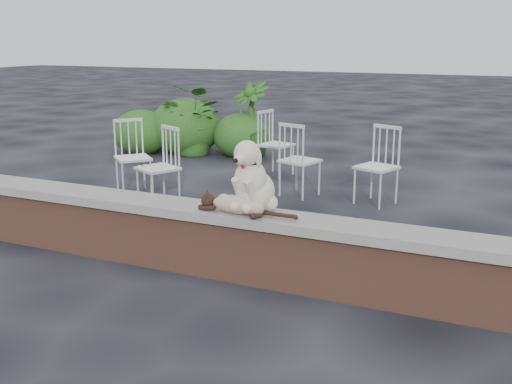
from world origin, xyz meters
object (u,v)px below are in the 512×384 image
at_px(chair_d, 377,166).
at_px(potted_plant_a, 196,120).
at_px(chair_b, 158,167).
at_px(chair_c, 300,159).
at_px(chair_a, 133,157).
at_px(chair_e, 276,144).
at_px(dog, 255,174).
at_px(cat, 239,204).
at_px(potted_plant_b, 250,119).

distance_m(chair_d, potted_plant_a, 3.98).
distance_m(chair_b, chair_c, 1.79).
relative_size(chair_a, chair_e, 1.00).
distance_m(dog, cat, 0.28).
bearing_deg(potted_plant_b, chair_b, -85.16).
xyz_separation_m(chair_a, potted_plant_a, (-0.52, 2.57, 0.13)).
distance_m(chair_a, potted_plant_a, 2.62).
bearing_deg(chair_b, chair_a, 175.04).
xyz_separation_m(chair_d, potted_plant_b, (-2.64, 2.11, 0.16)).
relative_size(chair_b, potted_plant_a, 0.79).
height_order(chair_e, potted_plant_b, potted_plant_b).
bearing_deg(cat, potted_plant_a, 129.95).
distance_m(cat, chair_a, 3.28).
relative_size(cat, chair_b, 1.08).
relative_size(chair_d, chair_c, 1.00).
bearing_deg(potted_plant_a, cat, -56.87).
relative_size(dog, chair_b, 0.65).
relative_size(chair_b, chair_c, 1.00).
relative_size(chair_a, chair_d, 1.00).
xyz_separation_m(chair_c, potted_plant_a, (-2.54, 1.85, 0.13)).
distance_m(dog, chair_a, 3.27).
bearing_deg(chair_d, potted_plant_b, 161.92).
height_order(chair_b, potted_plant_a, potted_plant_a).
distance_m(chair_d, chair_c, 0.98).
bearing_deg(cat, chair_d, 87.11).
xyz_separation_m(chair_e, potted_plant_b, (-0.95, 1.17, 0.16)).
xyz_separation_m(dog, potted_plant_a, (-3.12, 4.51, -0.29)).
height_order(dog, potted_plant_b, potted_plant_b).
relative_size(chair_d, potted_plant_b, 0.74).
distance_m(chair_a, chair_d, 3.09).
height_order(cat, chair_c, chair_c).
height_order(dog, chair_a, dog).
bearing_deg(dog, potted_plant_b, 121.96).
xyz_separation_m(cat, chair_e, (-1.20, 3.75, -0.20)).
relative_size(chair_a, chair_b, 1.00).
bearing_deg(potted_plant_a, chair_e, -26.28).
bearing_deg(chair_e, potted_plant_a, 76.39).
height_order(dog, chair_b, dog).
relative_size(cat, potted_plant_b, 0.81).
distance_m(cat, potted_plant_a, 5.56).
bearing_deg(chair_a, chair_b, -80.01).
xyz_separation_m(chair_a, chair_b, (0.64, -0.40, 0.00)).
distance_m(dog, chair_c, 2.75).
bearing_deg(chair_c, chair_d, -164.09).
xyz_separation_m(cat, potted_plant_a, (-3.04, 4.66, -0.07)).
xyz_separation_m(chair_d, chair_e, (-1.69, 0.94, 0.00)).
relative_size(chair_d, potted_plant_a, 0.79).
relative_size(cat, chair_e, 1.08).
distance_m(dog, chair_d, 2.72).
bearing_deg(chair_e, chair_c, -130.24).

